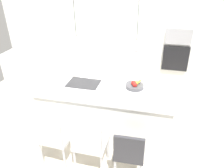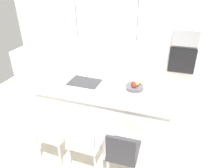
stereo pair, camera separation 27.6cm
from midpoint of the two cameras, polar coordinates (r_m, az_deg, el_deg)
floor at (r=4.12m, az=0.61°, el=-11.95°), size 6.60×6.60×0.00m
back_wall at (r=4.94m, az=6.63°, el=12.10°), size 6.00×0.10×2.60m
kitchen_island at (r=3.83m, az=0.65°, el=-6.60°), size 2.30×1.05×0.93m
sink_basin at (r=3.72m, az=-5.39°, el=0.39°), size 0.56×0.40×0.02m
faucet at (r=3.83m, az=-4.25°, el=3.76°), size 0.02×0.17×0.22m
fruit_bowl at (r=3.51m, az=8.45°, el=-0.71°), size 0.31×0.31×0.15m
side_counter at (r=5.87m, az=-18.32°, el=4.53°), size 1.10×0.60×0.87m
microwave at (r=4.75m, az=21.03°, el=11.56°), size 0.54×0.08×0.34m
oven at (r=4.90m, az=20.03°, el=5.98°), size 0.56×0.08×0.56m
chair_near at (r=3.33m, az=-13.96°, el=-12.71°), size 0.48×0.44×0.91m
chair_middle at (r=3.13m, az=-4.95°, el=-15.31°), size 0.47×0.42×0.88m
chair_far at (r=3.02m, az=5.73°, el=-17.89°), size 0.42×0.47×0.86m
pendant_light_left at (r=3.46m, az=-6.92°, el=11.33°), size 0.19×0.19×0.79m
pendant_light_right at (r=3.20m, az=9.05°, el=9.72°), size 0.19×0.19×0.79m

